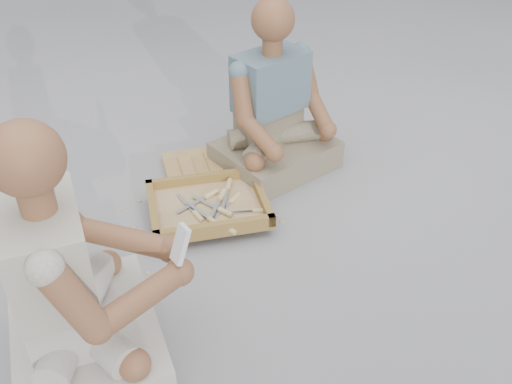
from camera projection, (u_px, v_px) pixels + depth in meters
name	position (u px, v px, depth m)	size (l,w,h in m)	color
ground	(259.00, 274.00, 2.14)	(60.00, 60.00, 0.00)	#A0A0A6
carved_panel	(229.00, 169.00, 2.70)	(0.59, 0.39, 0.04)	#8F6037
tool_tray	(208.00, 206.00, 2.39)	(0.54, 0.46, 0.06)	brown
chisel_0	(196.00, 214.00, 2.33)	(0.06, 0.22, 0.02)	silver
chisel_1	(211.00, 220.00, 2.29)	(0.09, 0.21, 0.02)	silver
chisel_2	(232.00, 201.00, 2.41)	(0.18, 0.15, 0.02)	silver
chisel_3	(228.00, 187.00, 2.48)	(0.12, 0.20, 0.02)	silver
chisel_4	(224.00, 227.00, 2.26)	(0.12, 0.20, 0.02)	silver
chisel_5	(207.00, 196.00, 2.43)	(0.21, 0.10, 0.02)	silver
chisel_6	(256.00, 211.00, 2.35)	(0.22, 0.08, 0.02)	silver
chisel_7	(221.00, 210.00, 2.35)	(0.13, 0.20, 0.02)	silver
chisel_8	(221.00, 198.00, 2.41)	(0.14, 0.19, 0.02)	silver
wood_chip_0	(148.00, 273.00, 2.14)	(0.02, 0.01, 0.00)	tan
wood_chip_1	(203.00, 193.00, 2.57)	(0.02, 0.01, 0.00)	tan
wood_chip_2	(197.00, 178.00, 2.67)	(0.02, 0.01, 0.00)	tan
wood_chip_3	(256.00, 183.00, 2.63)	(0.02, 0.01, 0.00)	tan
wood_chip_4	(139.00, 201.00, 2.52)	(0.02, 0.01, 0.00)	tan
wood_chip_5	(218.00, 189.00, 2.59)	(0.02, 0.01, 0.00)	tan
wood_chip_6	(121.00, 209.00, 2.47)	(0.02, 0.01, 0.00)	tan
wood_chip_7	(158.00, 225.00, 2.38)	(0.02, 0.01, 0.00)	tan
wood_chip_8	(149.00, 188.00, 2.60)	(0.02, 0.01, 0.00)	tan
wood_chip_9	(278.00, 216.00, 2.43)	(0.02, 0.01, 0.00)	tan
wood_chip_10	(139.00, 268.00, 2.16)	(0.02, 0.01, 0.00)	tan
wood_chip_11	(282.00, 222.00, 2.40)	(0.02, 0.01, 0.00)	tan
wood_chip_12	(134.00, 228.00, 2.36)	(0.02, 0.01, 0.00)	tan
craftsman	(74.00, 291.00, 1.66)	(0.56, 0.55, 0.85)	#BCB6AE
companion	(275.00, 116.00, 2.61)	(0.61, 0.54, 0.80)	gray
mobile_phone	(180.00, 244.00, 1.64)	(0.07, 0.06, 0.12)	white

